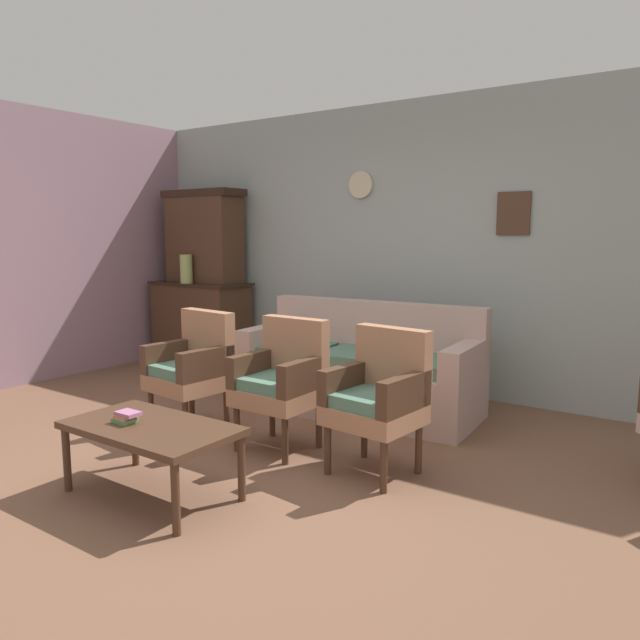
{
  "coord_description": "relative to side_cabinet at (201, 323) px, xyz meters",
  "views": [
    {
      "loc": [
        2.51,
        -2.59,
        1.49
      ],
      "look_at": [
        -0.01,
        1.04,
        0.85
      ],
      "focal_mm": 33.97,
      "sensor_mm": 36.0,
      "label": 1
    }
  ],
  "objects": [
    {
      "name": "ground_plane",
      "position": [
        2.51,
        -2.25,
        -0.47
      ],
      "size": [
        7.68,
        7.68,
        0.0
      ],
      "primitive_type": "plane",
      "color": "brown"
    },
    {
      "name": "wall_back_with_decor",
      "position": [
        2.51,
        0.38,
        0.89
      ],
      "size": [
        6.4,
        0.09,
        2.7
      ],
      "color": "#939E99",
      "rests_on": "ground"
    },
    {
      "name": "side_cabinet",
      "position": [
        0.0,
        0.0,
        0.0
      ],
      "size": [
        1.16,
        0.55,
        0.93
      ],
      "color": "#472D1E",
      "rests_on": "ground"
    },
    {
      "name": "cabinet_upper_hutch",
      "position": [
        0.0,
        0.08,
        0.98
      ],
      "size": [
        0.99,
        0.38,
        1.03
      ],
      "color": "#472D1E",
      "rests_on": "side_cabinet"
    },
    {
      "name": "vase_on_cabinet",
      "position": [
        -0.04,
        -0.17,
        0.62
      ],
      "size": [
        0.14,
        0.14,
        0.32
      ],
      "primitive_type": "cylinder",
      "color": "#9BA960",
      "rests_on": "side_cabinet"
    },
    {
      "name": "floral_couch",
      "position": [
        2.46,
        -0.57,
        -0.14
      ],
      "size": [
        2.02,
        0.93,
        0.9
      ],
      "color": "tan",
      "rests_on": "ground"
    },
    {
      "name": "armchair_near_couch_end",
      "position": [
        1.68,
        -1.73,
        0.03
      ],
      "size": [
        0.57,
        0.54,
        0.9
      ],
      "color": "#9E6B4C",
      "rests_on": "ground"
    },
    {
      "name": "armchair_by_doorway",
      "position": [
        2.48,
        -1.65,
        0.03
      ],
      "size": [
        0.52,
        0.49,
        0.9
      ],
      "color": "#9E6B4C",
      "rests_on": "ground"
    },
    {
      "name": "armchair_near_cabinet",
      "position": [
        3.24,
        -1.65,
        0.03
      ],
      "size": [
        0.57,
        0.54,
        0.9
      ],
      "color": "#9E6B4C",
      "rests_on": "ground"
    },
    {
      "name": "coffee_table",
      "position": [
        2.36,
        -2.69,
        -0.09
      ],
      "size": [
        1.0,
        0.56,
        0.42
      ],
      "color": "#472D1E",
      "rests_on": "ground"
    },
    {
      "name": "book_stack_on_table",
      "position": [
        2.22,
        -2.74,
        -0.01
      ],
      "size": [
        0.15,
        0.1,
        0.07
      ],
      "color": "#5D8A4F",
      "rests_on": "coffee_table"
    }
  ]
}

